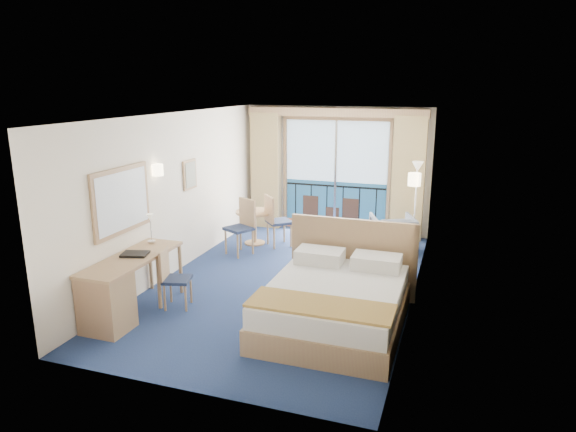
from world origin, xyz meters
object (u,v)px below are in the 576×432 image
(desk_chair, at_px, (172,275))
(table_chair_b, at_px, (243,223))
(nightstand, at_px, (400,271))
(round_table, at_px, (254,219))
(armchair, at_px, (392,234))
(table_chair_a, at_px, (275,218))
(desk, at_px, (112,294))
(floor_lamp, at_px, (417,183))
(bed, at_px, (336,301))

(desk_chair, xyz_separation_m, table_chair_b, (-0.01, 2.57, 0.10))
(nightstand, height_order, round_table, round_table)
(desk_chair, bearing_deg, armchair, -51.81)
(armchair, bearing_deg, table_chair_a, -10.81)
(armchair, xyz_separation_m, desk, (-3.09, -4.37, 0.09))
(floor_lamp, height_order, desk, floor_lamp)
(desk_chair, relative_size, table_chair_b, 0.83)
(armchair, xyz_separation_m, round_table, (-2.70, -0.38, 0.15))
(round_table, xyz_separation_m, table_chair_a, (0.45, -0.02, 0.07))
(floor_lamp, xyz_separation_m, table_chair_a, (-2.61, -0.89, -0.71))
(table_chair_a, bearing_deg, table_chair_b, 103.11)
(armchair, bearing_deg, desk_chair, 32.35)
(table_chair_b, bearing_deg, desk_chair, -62.50)
(desk, relative_size, desk_chair, 2.00)
(armchair, distance_m, desk, 5.36)
(round_table, bearing_deg, table_chair_a, -3.11)
(table_chair_a, bearing_deg, desk_chair, 131.26)
(bed, xyz_separation_m, desk_chair, (-2.38, -0.20, 0.16))
(table_chair_a, bearing_deg, floor_lamp, -112.44)
(floor_lamp, relative_size, round_table, 2.27)
(nightstand, bearing_deg, armchair, 101.54)
(armchair, height_order, desk_chair, desk_chair)
(round_table, distance_m, table_chair_b, 0.63)
(nightstand, bearing_deg, desk, -143.40)
(armchair, distance_m, table_chair_b, 2.88)
(desk_chair, height_order, table_chair_a, table_chair_a)
(armchair, relative_size, desk_chair, 0.91)
(desk_chair, xyz_separation_m, round_table, (-0.03, 3.20, 0.02))
(nightstand, bearing_deg, floor_lamp, 90.31)
(armchair, distance_m, round_table, 2.73)
(bed, bearing_deg, table_chair_a, 123.38)
(armchair, relative_size, desk, 0.45)
(floor_lamp, distance_m, table_chair_a, 2.85)
(desk, bearing_deg, desk_chair, 62.42)
(floor_lamp, xyz_separation_m, table_chair_b, (-3.04, -1.49, -0.70))
(desk_chair, distance_m, table_chair_a, 3.20)
(bed, bearing_deg, round_table, 128.77)
(armchair, bearing_deg, table_chair_b, -0.41)
(round_table, relative_size, table_chair_b, 0.72)
(floor_lamp, bearing_deg, armchair, -126.07)
(floor_lamp, bearing_deg, nightstand, -89.69)
(nightstand, relative_size, table_chair_a, 0.54)
(table_chair_a, relative_size, table_chair_b, 0.99)
(nightstand, height_order, table_chair_a, table_chair_a)
(bed, bearing_deg, armchair, 84.96)
(table_chair_b, bearing_deg, bed, -17.58)
(floor_lamp, xyz_separation_m, desk_chair, (-3.03, -4.07, -0.80))
(bed, distance_m, floor_lamp, 4.03)
(nightstand, height_order, desk, desk)
(armchair, xyz_separation_m, desk_chair, (-2.67, -3.58, 0.13))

